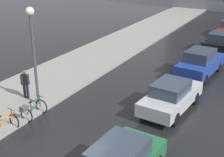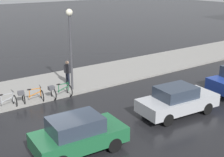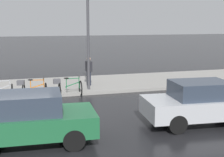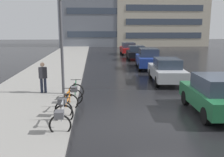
{
  "view_description": "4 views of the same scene",
  "coord_description": "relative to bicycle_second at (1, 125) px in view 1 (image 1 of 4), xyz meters",
  "views": [
    {
      "loc": [
        6.14,
        -7.47,
        7.47
      ],
      "look_at": [
        -0.77,
        5.03,
        1.71
      ],
      "focal_mm": 50.0,
      "sensor_mm": 36.0,
      "label": 1
    },
    {
      "loc": [
        12.28,
        -5.05,
        7.01
      ],
      "look_at": [
        -0.88,
        4.17,
        1.67
      ],
      "focal_mm": 50.0,
      "sensor_mm": 36.0,
      "label": 2
    },
    {
      "loc": [
        11.38,
        0.29,
        3.65
      ],
      "look_at": [
        0.24,
        3.48,
        1.52
      ],
      "focal_mm": 50.0,
      "sensor_mm": 36.0,
      "label": 3
    },
    {
      "loc": [
        -2.79,
        -9.02,
        3.43
      ],
      "look_at": [
        -1.9,
        2.87,
        1.02
      ],
      "focal_mm": 40.0,
      "sensor_mm": 36.0,
      "label": 4
    }
  ],
  "objects": [
    {
      "name": "car_blue",
      "position": [
        5.81,
        11.42,
        0.38
      ],
      "size": [
        2.25,
        4.54,
        1.75
      ],
      "color": "navy",
      "rests_on": "ground"
    },
    {
      "name": "bicycle_third",
      "position": [
        0.24,
        1.71,
        0.02
      ],
      "size": [
        0.76,
        1.37,
        1.0
      ],
      "color": "black",
      "rests_on": "ground"
    },
    {
      "name": "sidewalk_kerb",
      "position": [
        -2.09,
        9.4,
        -0.41
      ],
      "size": [
        4.8,
        60.0,
        0.14
      ],
      "primitive_type": "cube",
      "color": "gray",
      "rests_on": "ground"
    },
    {
      "name": "bicycle_second",
      "position": [
        0.0,
        0.0,
        0.0
      ],
      "size": [
        0.87,
        1.43,
        0.98
      ],
      "color": "black",
      "rests_on": "ground"
    },
    {
      "name": "streetlamp",
      "position": [
        -0.44,
        2.93,
        3.01
      ],
      "size": [
        0.41,
        0.41,
        5.15
      ],
      "color": "#424247",
      "rests_on": "ground"
    },
    {
      "name": "car_silver",
      "position": [
        5.78,
        5.82,
        0.3
      ],
      "size": [
        2.14,
        4.47,
        1.56
      ],
      "color": "#B2B5BA",
      "rests_on": "ground"
    },
    {
      "name": "car_black",
      "position": [
        5.84,
        17.68,
        0.31
      ],
      "size": [
        2.17,
        3.81,
        1.55
      ],
      "color": "black",
      "rests_on": "ground"
    },
    {
      "name": "pedestrian",
      "position": [
        -1.48,
        3.15,
        0.5
      ],
      "size": [
        0.45,
        0.35,
        1.73
      ],
      "color": "#1E2333",
      "rests_on": "ground"
    }
  ]
}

